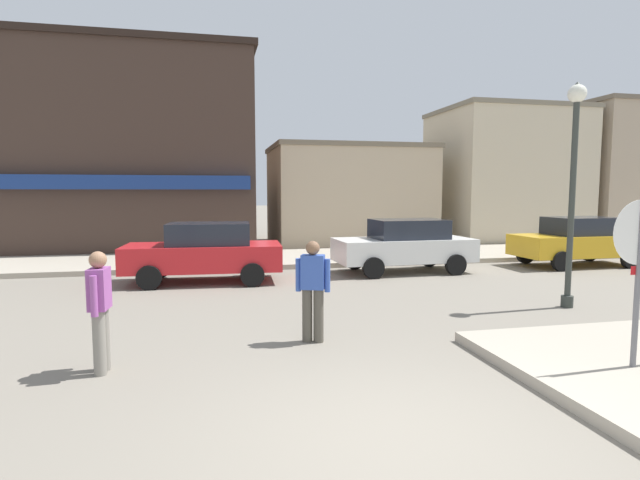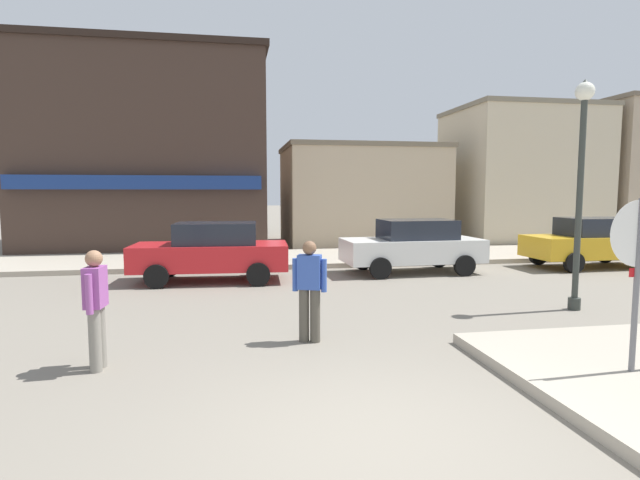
{
  "view_description": "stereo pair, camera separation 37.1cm",
  "coord_description": "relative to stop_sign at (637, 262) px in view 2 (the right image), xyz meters",
  "views": [
    {
      "loc": [
        -1.67,
        -4.29,
        2.38
      ],
      "look_at": [
        0.24,
        4.5,
        1.5
      ],
      "focal_mm": 28.0,
      "sensor_mm": 36.0,
      "label": 1
    },
    {
      "loc": [
        -1.31,
        -4.36,
        2.38
      ],
      "look_at": [
        0.24,
        4.5,
        1.5
      ],
      "focal_mm": 28.0,
      "sensor_mm": 36.0,
      "label": 2
    }
  ],
  "objects": [
    {
      "name": "ground_plane",
      "position": [
        -3.56,
        -0.91,
        -1.52
      ],
      "size": [
        160.0,
        160.0,
        0.0
      ],
      "primitive_type": "plane",
      "color": "gray"
    },
    {
      "name": "parked_car_third",
      "position": [
        6.21,
        8.53,
        -0.71
      ],
      "size": [
        4.02,
        1.92,
        1.56
      ],
      "color": "gold",
      "rests_on": "ground"
    },
    {
      "name": "building_storefront_left_near",
      "position": [
        0.94,
        17.1,
        0.7
      ],
      "size": [
        7.04,
        5.27,
        4.42
      ],
      "color": "tan",
      "rests_on": "ground"
    },
    {
      "name": "kerb_far",
      "position": [
        -3.56,
        11.73,
        -1.44
      ],
      "size": [
        80.0,
        4.0,
        0.15
      ],
      "primitive_type": "cube",
      "color": "#A89E8C",
      "rests_on": "ground"
    },
    {
      "name": "pedestrian_crossing_far",
      "position": [
        -3.69,
        2.37,
        -0.65
      ],
      "size": [
        0.55,
        0.33,
        1.61
      ],
      "color": "#4C473D",
      "rests_on": "ground"
    },
    {
      "name": "lamp_post",
      "position": [
        1.9,
        3.58,
        1.44
      ],
      "size": [
        0.36,
        0.36,
        4.54
      ],
      "color": "#333833",
      "rests_on": "ground"
    },
    {
      "name": "stop_sign",
      "position": [
        0.0,
        0.0,
        0.0
      ],
      "size": [
        0.82,
        0.07,
        2.3
      ],
      "color": "slate",
      "rests_on": "ground"
    },
    {
      "name": "parked_car_nearest",
      "position": [
        -5.41,
        8.1,
        -0.71
      ],
      "size": [
        4.08,
        2.04,
        1.56
      ],
      "color": "red",
      "rests_on": "ground"
    },
    {
      "name": "building_storefront_left_mid",
      "position": [
        8.51,
        16.38,
        1.6
      ],
      "size": [
        6.32,
        5.11,
        6.23
      ],
      "color": "beige",
      "rests_on": "ground"
    },
    {
      "name": "pedestrian_crossing_near",
      "position": [
        -6.67,
        1.64,
        -0.65
      ],
      "size": [
        0.25,
        0.56,
        1.61
      ],
      "color": "gray",
      "rests_on": "ground"
    },
    {
      "name": "building_corner_shop",
      "position": [
        -8.21,
        17.71,
        2.46
      ],
      "size": [
        9.56,
        8.47,
        7.96
      ],
      "color": "#3D2D26",
      "rests_on": "ground"
    },
    {
      "name": "parked_car_second",
      "position": [
        0.31,
        8.51,
        -0.71
      ],
      "size": [
        4.05,
        1.97,
        1.56
      ],
      "color": "white",
      "rests_on": "ground"
    }
  ]
}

